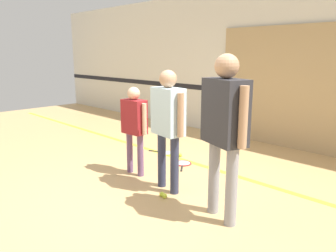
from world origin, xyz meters
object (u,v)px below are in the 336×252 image
Objects in this scene: tennis_ball_by_spare_racket at (180,155)px; person_instructor at (168,118)px; person_student_right at (225,120)px; racket_spare_on_floor at (183,163)px; tennis_ball_near_instructor at (162,194)px; tennis_ball_stray_left at (165,196)px; person_student_left at (134,121)px; racket_second_spare at (166,153)px.

person_instructor is at bearing -53.80° from tennis_ball_by_spare_racket.
person_student_right is at bearing -35.38° from tennis_ball_by_spare_racket.
person_student_right reaches higher than racket_spare_on_floor.
person_instructor reaches higher than racket_spare_on_floor.
person_instructor is 1.01m from tennis_ball_near_instructor.
tennis_ball_near_instructor and tennis_ball_stray_left have the same top height.
person_student_left is 1.21m from racket_spare_on_floor.
person_student_right reaches higher than tennis_ball_near_instructor.
racket_second_spare is 0.35m from tennis_ball_by_spare_racket.
racket_spare_on_floor is (-1.56, 1.06, -1.13)m from person_student_right.
person_student_left reaches higher than racket_spare_on_floor.
person_instructor is 1.48m from racket_spare_on_floor.
tennis_ball_near_instructor is (-0.89, -0.09, -1.11)m from person_student_right.
tennis_ball_by_spare_racket is (-0.08, 1.12, -0.81)m from person_student_left.
person_student_right is at bearing 5.64° from tennis_ball_near_instructor.
person_instructor is at bearing 116.10° from tennis_ball_near_instructor.
racket_second_spare is at bearing -148.26° from racket_spare_on_floor.
tennis_ball_by_spare_racket is 1.76m from tennis_ball_stray_left.
racket_spare_on_floor is 7.79× the size of tennis_ball_stray_left.
person_student_left is at bearing 161.98° from tennis_ball_near_instructor.
tennis_ball_by_spare_racket is (-1.86, 1.32, -1.11)m from person_student_right.
tennis_ball_by_spare_racket is (-0.30, 0.26, 0.02)m from racket_spare_on_floor.
person_student_right is at bearing 1.55° from person_instructor.
tennis_ball_stray_left is at bearing -53.81° from tennis_ball_by_spare_racket.
tennis_ball_near_instructor reaches higher than racket_spare_on_floor.
tennis_ball_stray_left is at bearing 113.88° from racket_second_spare.
person_student_right is 3.58× the size of racket_spare_on_floor.
person_student_right reaches higher than person_instructor.
person_student_right is 3.39× the size of racket_second_spare.
person_student_right reaches higher than tennis_ball_by_spare_racket.
tennis_ball_by_spare_racket is at bearing 124.73° from tennis_ball_near_instructor.
person_student_left is at bearing 90.47° from racket_second_spare.
racket_spare_on_floor is 0.69m from racket_second_spare.
person_student_right is 2.54m from tennis_ball_by_spare_racket.
racket_second_spare is (-0.43, 1.09, -0.83)m from person_student_left.
person_student_right reaches higher than person_student_left.
person_student_right is at bearing 6.62° from tennis_ball_stray_left.
tennis_ball_stray_left reaches higher than racket_spare_on_floor.
racket_spare_on_floor is 1.33m from tennis_ball_near_instructor.
tennis_ball_stray_left is (1.39, -1.39, 0.02)m from racket_second_spare.
racket_spare_on_floor is 0.40m from tennis_ball_by_spare_racket.
person_student_left is 20.55× the size of tennis_ball_by_spare_racket.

